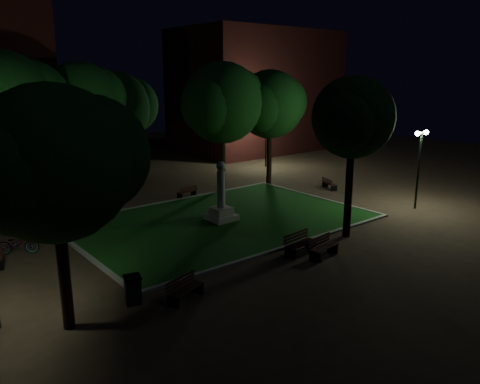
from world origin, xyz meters
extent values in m
plane|color=#3D2A1E|center=(0.00, 0.00, 0.00)|extent=(80.00, 80.00, 0.00)
cube|color=#144312|center=(0.00, 2.00, 0.04)|extent=(15.00, 10.00, 0.08)
cube|color=slate|center=(0.00, -3.10, 0.06)|extent=(15.40, 0.20, 0.12)
cube|color=slate|center=(0.00, 7.10, 0.06)|extent=(15.40, 0.20, 0.12)
cube|color=slate|center=(-7.60, 2.00, 0.06)|extent=(0.20, 10.00, 0.12)
cube|color=slate|center=(7.60, 2.00, 0.06)|extent=(0.20, 10.00, 0.12)
cube|color=#A39E94|center=(0.00, 2.00, 0.23)|extent=(1.40, 1.40, 0.30)
cube|color=#A39E94|center=(0.00, 2.00, 0.58)|extent=(1.00, 1.00, 0.40)
cylinder|color=#A39E94|center=(0.00, 2.00, 1.78)|extent=(0.44, 0.44, 2.00)
sphere|color=#A39E94|center=(0.00, 2.00, 3.03)|extent=(0.50, 0.50, 0.50)
cube|color=#511816|center=(18.00, 20.00, 6.00)|extent=(16.00, 10.00, 12.00)
cylinder|color=black|center=(-10.25, -3.76, 1.92)|extent=(0.36, 0.36, 3.83)
sphere|color=#174F18|center=(-10.25, -3.76, 5.22)|extent=(4.64, 4.64, 4.64)
sphere|color=#174F18|center=(-9.09, -3.56, 5.32)|extent=(3.71, 3.71, 3.71)
sphere|color=#174F18|center=(-11.18, -4.06, 5.12)|extent=(3.48, 3.48, 3.48)
cylinder|color=black|center=(-4.99, 7.91, 2.58)|extent=(0.36, 0.36, 5.17)
sphere|color=#174F18|center=(-4.99, 7.91, 6.39)|extent=(4.05, 4.05, 4.05)
sphere|color=#174F18|center=(-3.98, 8.11, 6.49)|extent=(3.24, 3.24, 3.24)
sphere|color=#174F18|center=(-5.81, 7.61, 6.29)|extent=(3.04, 3.04, 3.04)
cylinder|color=black|center=(4.43, 7.75, 2.13)|extent=(0.36, 0.36, 4.27)
sphere|color=#174F18|center=(4.43, 7.75, 5.88)|extent=(5.39, 5.39, 5.39)
sphere|color=#174F18|center=(5.78, 7.95, 5.98)|extent=(4.31, 4.31, 4.31)
sphere|color=#174F18|center=(3.36, 7.45, 5.78)|extent=(4.04, 4.04, 4.04)
cylinder|color=black|center=(8.19, 7.18, 2.11)|extent=(0.36, 0.36, 4.22)
sphere|color=#174F18|center=(8.19, 7.18, 5.66)|extent=(4.81, 4.81, 4.81)
sphere|color=#174F18|center=(9.39, 7.38, 5.76)|extent=(3.85, 3.85, 3.85)
sphere|color=#174F18|center=(7.22, 6.88, 5.56)|extent=(3.61, 3.61, 3.61)
cylinder|color=black|center=(3.30, -3.80, 2.32)|extent=(0.36, 0.36, 4.64)
sphere|color=#174F18|center=(3.30, -3.80, 5.79)|extent=(3.83, 3.83, 3.83)
sphere|color=#174F18|center=(4.26, -3.60, 5.89)|extent=(3.07, 3.07, 3.07)
sphere|color=#174F18|center=(2.53, -4.10, 5.69)|extent=(2.87, 2.87, 2.87)
cylinder|color=black|center=(-9.25, 6.92, 2.30)|extent=(0.36, 0.36, 4.60)
sphere|color=#174F18|center=(-7.90, 7.12, 6.32)|extent=(4.30, 4.30, 4.30)
cylinder|color=black|center=(-1.03, 12.32, 2.07)|extent=(0.36, 0.36, 4.14)
sphere|color=#174F18|center=(-1.03, 12.32, 5.56)|extent=(4.76, 4.76, 4.76)
sphere|color=#174F18|center=(0.16, 12.52, 5.66)|extent=(3.81, 3.81, 3.81)
sphere|color=#174F18|center=(-1.98, 12.02, 5.46)|extent=(3.57, 3.57, 3.57)
cylinder|color=black|center=(10.38, -3.23, 2.24)|extent=(0.12, 0.12, 4.47)
cylinder|color=black|center=(10.38, -3.23, 4.47)|extent=(0.90, 0.08, 0.08)
sphere|color=#D8FFD8|center=(9.93, -3.23, 4.47)|extent=(0.28, 0.28, 0.28)
sphere|color=#D8FFD8|center=(10.83, -3.23, 4.47)|extent=(0.28, 0.28, 0.28)
cylinder|color=black|center=(12.09, 11.87, 1.99)|extent=(0.12, 0.12, 3.97)
cylinder|color=black|center=(12.09, 11.87, 3.97)|extent=(0.90, 0.08, 0.08)
sphere|color=#D8FFD8|center=(11.64, 11.87, 3.97)|extent=(0.28, 0.28, 0.28)
sphere|color=#D8FFD8|center=(12.54, 11.87, 3.97)|extent=(0.28, 0.28, 0.28)
cube|color=black|center=(-0.23, -4.94, 0.22)|extent=(0.13, 0.55, 0.43)
cube|color=black|center=(1.14, -4.76, 0.22)|extent=(0.13, 0.55, 0.43)
cube|color=#331411|center=(0.49, -5.06, 0.44)|extent=(1.58, 0.30, 0.04)
cube|color=#331411|center=(0.47, -4.92, 0.44)|extent=(1.58, 0.30, 0.04)
cube|color=#331411|center=(0.45, -4.79, 0.44)|extent=(1.58, 0.30, 0.04)
cube|color=#331411|center=(0.43, -4.65, 0.44)|extent=(1.58, 0.30, 0.04)
cube|color=#331411|center=(0.42, -4.59, 0.54)|extent=(1.57, 0.26, 0.09)
cube|color=#331411|center=(0.42, -4.59, 0.68)|extent=(1.57, 0.26, 0.09)
cube|color=#331411|center=(0.42, -4.59, 0.82)|extent=(1.57, 0.26, 0.09)
cube|color=black|center=(-0.80, -4.04, 0.23)|extent=(0.13, 0.58, 0.46)
cube|color=black|center=(0.67, -3.87, 0.23)|extent=(0.13, 0.58, 0.46)
cube|color=#331411|center=(-0.04, -4.18, 0.48)|extent=(1.69, 0.29, 0.04)
cube|color=#331411|center=(-0.06, -4.04, 0.48)|extent=(1.69, 0.29, 0.04)
cube|color=#331411|center=(-0.08, -3.89, 0.48)|extent=(1.69, 0.29, 0.04)
cube|color=#331411|center=(-0.09, -3.74, 0.48)|extent=(1.69, 0.29, 0.04)
cube|color=#331411|center=(-0.10, -3.68, 0.58)|extent=(1.68, 0.25, 0.10)
cube|color=#331411|center=(-0.10, -3.68, 0.73)|extent=(1.68, 0.25, 0.10)
cube|color=#331411|center=(-0.10, -3.68, 0.88)|extent=(1.68, 0.25, 0.10)
cube|color=black|center=(-7.02, -4.67, 0.20)|extent=(0.20, 0.50, 0.41)
cube|color=black|center=(-5.78, -4.31, 0.20)|extent=(0.20, 0.50, 0.41)
cube|color=#331411|center=(-6.35, -4.68, 0.42)|extent=(1.45, 0.50, 0.04)
cube|color=#331411|center=(-6.38, -4.56, 0.42)|extent=(1.45, 0.50, 0.04)
cube|color=#331411|center=(-6.42, -4.43, 0.42)|extent=(1.45, 0.50, 0.04)
cube|color=#331411|center=(-6.45, -4.31, 0.42)|extent=(1.45, 0.50, 0.04)
cube|color=#331411|center=(-6.47, -4.26, 0.51)|extent=(1.44, 0.47, 0.09)
cube|color=#331411|center=(-6.47, -4.26, 0.64)|extent=(1.44, 0.47, 0.09)
cube|color=#331411|center=(-6.47, -4.26, 0.77)|extent=(1.44, 0.47, 0.09)
cube|color=#331411|center=(-10.68, 3.05, 0.57)|extent=(0.27, 1.64, 0.10)
cube|color=#331411|center=(-10.68, 3.05, 0.71)|extent=(0.27, 1.64, 0.10)
cube|color=black|center=(9.99, 2.59, 0.19)|extent=(0.46, 0.21, 0.38)
cube|color=black|center=(10.40, 3.71, 0.19)|extent=(0.46, 0.21, 0.38)
cube|color=#331411|center=(10.37, 3.09, 0.39)|extent=(0.54, 1.31, 0.03)
cube|color=#331411|center=(10.26, 3.13, 0.39)|extent=(0.54, 1.31, 0.03)
cube|color=#331411|center=(10.15, 3.17, 0.39)|extent=(0.54, 1.31, 0.03)
cube|color=#331411|center=(10.04, 3.21, 0.39)|extent=(0.54, 1.31, 0.03)
cube|color=#331411|center=(9.99, 3.22, 0.47)|extent=(0.51, 1.31, 0.08)
cube|color=#331411|center=(9.99, 3.22, 0.59)|extent=(0.51, 1.31, 0.08)
cube|color=#331411|center=(9.99, 3.22, 0.71)|extent=(0.51, 1.31, 0.08)
cube|color=black|center=(1.83, 7.50, 0.19)|extent=(0.13, 0.47, 0.38)
cube|color=black|center=(0.65, 7.29, 0.19)|extent=(0.13, 0.47, 0.38)
cube|color=#331411|center=(1.21, 7.58, 0.38)|extent=(1.36, 0.31, 0.03)
cube|color=#331411|center=(1.23, 7.46, 0.38)|extent=(1.36, 0.31, 0.03)
cube|color=#331411|center=(1.25, 7.34, 0.38)|extent=(1.36, 0.31, 0.03)
cube|color=#331411|center=(1.27, 7.23, 0.38)|extent=(1.36, 0.31, 0.03)
cube|color=#331411|center=(1.28, 7.18, 0.47)|extent=(1.36, 0.28, 0.08)
cube|color=#331411|center=(1.28, 7.18, 0.59)|extent=(1.36, 0.28, 0.08)
cube|color=#331411|center=(1.28, 7.18, 0.71)|extent=(1.36, 0.28, 0.08)
cube|color=black|center=(-7.95, -3.56, 0.47)|extent=(0.66, 0.66, 0.94)
cube|color=black|center=(-7.95, -3.56, 0.97)|extent=(0.73, 0.73, 0.06)
imported|color=black|center=(-9.81, 3.86, 0.46)|extent=(1.84, 1.39, 0.92)
camera|label=1|loc=(-14.38, -17.39, 7.71)|focal=35.00mm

